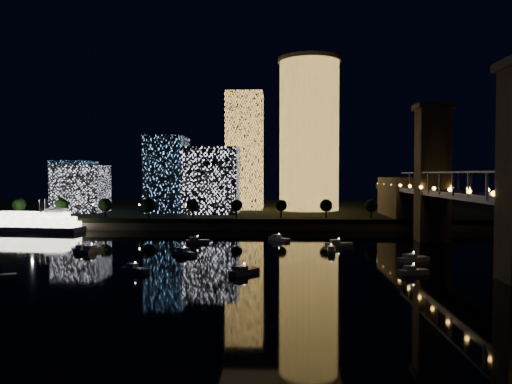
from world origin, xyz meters
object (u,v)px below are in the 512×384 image
(tower_rectangular, at_px, (245,151))
(truss_bridge, at_px, (484,204))
(tower_cylindrical, at_px, (309,134))
(riverboat, at_px, (27,223))

(tower_rectangular, relative_size, truss_bridge, 0.24)
(tower_cylindrical, height_order, tower_rectangular, tower_cylindrical)
(tower_cylindrical, xyz_separation_m, tower_rectangular, (-35.50, 6.64, -8.63))
(tower_rectangular, xyz_separation_m, riverboat, (-88.57, -70.62, -33.74))
(tower_cylindrical, xyz_separation_m, truss_bridge, (39.65, -133.41, -29.82))
(tower_rectangular, distance_m, riverboat, 118.20)
(truss_bridge, xyz_separation_m, riverboat, (-163.72, 69.42, -12.56))
(tower_cylindrical, height_order, riverboat, tower_cylindrical)
(truss_bridge, bearing_deg, tower_cylindrical, 106.55)
(tower_cylindrical, xyz_separation_m, riverboat, (-124.07, -63.99, -42.38))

